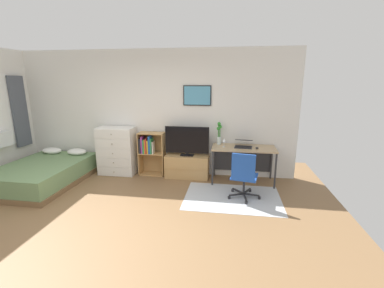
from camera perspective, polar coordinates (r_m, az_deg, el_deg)
The scene contains 14 objects.
ground_plane at distance 4.07m, azimuth -18.03°, elevation -17.15°, with size 7.20×7.20×0.00m, color brown.
wall_back_with_posters at distance 5.81m, azimuth -8.28°, elevation 6.76°, with size 6.12×0.09×2.70m.
area_rug at distance 4.81m, azimuth 8.86°, elevation -11.54°, with size 1.70×1.20×0.01m, color #B2B7BC.
bed at distance 6.11m, azimuth -29.77°, elevation -5.52°, with size 1.42×1.97×0.55m.
dresser at distance 6.00m, azimuth -16.15°, elevation -1.45°, with size 0.80×0.46×1.06m.
bookshelf at distance 5.78m, azimuth -9.21°, elevation -1.36°, with size 0.56×0.30×0.95m.
tv_stand at distance 5.63m, azimuth -1.06°, elevation -4.89°, with size 0.93×0.41×0.49m.
television at distance 5.46m, azimuth -1.13°, elevation 0.64°, with size 0.93×0.16×0.63m.
desk at distance 5.44m, azimuth 11.21°, elevation -1.86°, with size 1.27×0.60×0.74m.
office_chair at distance 4.62m, azimuth 11.31°, elevation -6.65°, with size 0.58×0.57×0.86m.
laptop at distance 5.36m, azimuth 11.28°, elevation 0.04°, with size 0.38×0.40×0.15m.
computer_mouse at distance 5.26m, azimuth 14.11°, elevation -0.85°, with size 0.06×0.10×0.03m, color #262628.
bamboo_vase at distance 5.46m, azimuth 5.99°, elevation 2.37°, with size 0.11×0.11×0.47m.
wine_glass at distance 5.26m, azimuth 7.08°, elevation 0.77°, with size 0.07×0.07×0.18m.
Camera 1 is at (1.69, -3.09, 2.04)m, focal length 24.25 mm.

